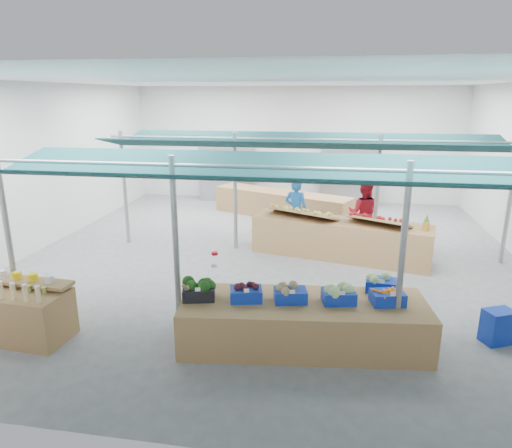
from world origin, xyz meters
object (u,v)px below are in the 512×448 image
(fruit_counter, at_px, (340,239))
(crate_stack, at_px, (498,326))
(vendor_left, at_px, (296,210))
(vendor_right, at_px, (364,213))
(bottle_shelf, at_px, (15,311))
(veg_counter, at_px, (303,323))

(fruit_counter, distance_m, crate_stack, 4.48)
(fruit_counter, bearing_deg, crate_stack, -42.76)
(fruit_counter, height_order, crate_stack, fruit_counter)
(vendor_left, distance_m, vendor_right, 1.80)
(fruit_counter, xyz_separation_m, vendor_right, (0.60, 1.10, 0.40))
(crate_stack, height_order, vendor_right, vendor_right)
(crate_stack, bearing_deg, vendor_left, 127.48)
(crate_stack, height_order, vendor_left, vendor_left)
(crate_stack, bearing_deg, bottle_shelf, -171.91)
(vendor_left, xyz_separation_m, vendor_right, (1.80, 0.00, 0.00))
(veg_counter, height_order, vendor_left, vendor_left)
(crate_stack, distance_m, vendor_left, 6.10)
(veg_counter, relative_size, vendor_right, 2.24)
(bottle_shelf, distance_m, vendor_left, 7.24)
(fruit_counter, bearing_deg, bottle_shelf, -124.41)
(crate_stack, relative_size, vendor_left, 0.33)
(bottle_shelf, distance_m, veg_counter, 4.75)
(fruit_counter, distance_m, vendor_left, 1.68)
(veg_counter, bearing_deg, crate_stack, 4.54)
(veg_counter, xyz_separation_m, crate_stack, (3.10, 0.60, -0.09))
(bottle_shelf, xyz_separation_m, vendor_right, (5.93, 5.93, 0.42))
(veg_counter, bearing_deg, fruit_counter, 75.65)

